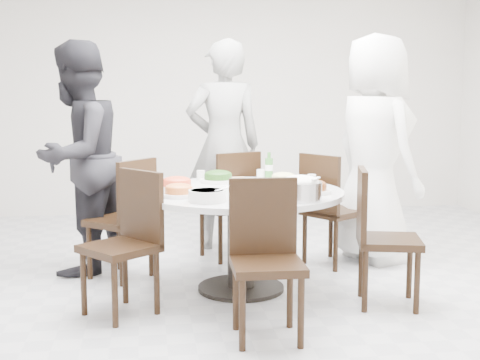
{
  "coord_description": "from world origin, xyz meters",
  "views": [
    {
      "loc": [
        -0.94,
        -4.93,
        1.5
      ],
      "look_at": [
        -0.25,
        -0.12,
        0.82
      ],
      "focal_mm": 50.0,
      "sensor_mm": 36.0,
      "label": 1
    }
  ],
  "objects": [
    {
      "name": "dining_table",
      "position": [
        -0.25,
        -0.17,
        0.38
      ],
      "size": [
        1.5,
        1.5,
        0.75
      ],
      "primitive_type": "cylinder",
      "color": "silver",
      "rests_on": "floor"
    },
    {
      "name": "rice_bowl",
      "position": [
        0.08,
        -0.64,
        0.81
      ],
      "size": [
        0.29,
        0.29,
        0.13
      ],
      "primitive_type": "cylinder",
      "color": "silver",
      "rests_on": "dining_table"
    },
    {
      "name": "beverage_bottle",
      "position": [
        0.06,
        0.38,
        0.86
      ],
      "size": [
        0.06,
        0.06,
        0.22
      ],
      "primitive_type": "cylinder",
      "color": "#35772F",
      "rests_on": "dining_table"
    },
    {
      "name": "dish_redbrown",
      "position": [
        0.22,
        -0.36,
        0.79
      ],
      "size": [
        0.3,
        0.3,
        0.08
      ],
      "primitive_type": "cylinder",
      "color": "white",
      "rests_on": "dining_table"
    },
    {
      "name": "diner_middle",
      "position": [
        -0.22,
        1.19,
        0.96
      ],
      "size": [
        0.73,
        0.5,
        1.93
      ],
      "primitive_type": "imported",
      "rotation": [
        0.0,
        0.0,
        3.2
      ],
      "color": "black",
      "rests_on": "floor"
    },
    {
      "name": "dish_orange",
      "position": [
        -0.71,
        -0.04,
        0.79
      ],
      "size": [
        0.27,
        0.27,
        0.07
      ],
      "primitive_type": "cylinder",
      "color": "white",
      "rests_on": "dining_table"
    },
    {
      "name": "chopsticks",
      "position": [
        -0.23,
        0.53,
        0.76
      ],
      "size": [
        0.24,
        0.04,
        0.01
      ],
      "primitive_type": null,
      "color": "tan",
      "rests_on": "dining_table"
    },
    {
      "name": "dish_greens",
      "position": [
        -0.37,
        0.27,
        0.79
      ],
      "size": [
        0.28,
        0.28,
        0.07
      ],
      "primitive_type": "cylinder",
      "color": "white",
      "rests_on": "dining_table"
    },
    {
      "name": "chair_nw",
      "position": [
        -1.15,
        0.29,
        0.47
      ],
      "size": [
        0.59,
        0.59,
        0.95
      ],
      "primitive_type": "cube",
      "rotation": [
        0.0,
        0.0,
        4.0
      ],
      "color": "black",
      "rests_on": "floor"
    },
    {
      "name": "floor",
      "position": [
        0.0,
        0.0,
        0.0
      ],
      "size": [
        6.0,
        6.0,
        0.01
      ],
      "primitive_type": "cube",
      "color": "silver",
      "rests_on": "ground"
    },
    {
      "name": "soup_bowl",
      "position": [
        -0.54,
        -0.6,
        0.79
      ],
      "size": [
        0.25,
        0.25,
        0.08
      ],
      "primitive_type": "cylinder",
      "color": "white",
      "rests_on": "dining_table"
    },
    {
      "name": "chair_s",
      "position": [
        -0.23,
        -1.15,
        0.47
      ],
      "size": [
        0.43,
        0.43,
        0.95
      ],
      "primitive_type": "cube",
      "rotation": [
        0.0,
        0.0,
        6.26
      ],
      "color": "black",
      "rests_on": "floor"
    },
    {
      "name": "chair_ne",
      "position": [
        0.63,
        0.45,
        0.47
      ],
      "size": [
        0.58,
        0.58,
        0.95
      ],
      "primitive_type": "cube",
      "rotation": [
        0.0,
        0.0,
        2.16
      ],
      "color": "black",
      "rests_on": "floor"
    },
    {
      "name": "tea_cups",
      "position": [
        -0.24,
        0.49,
        0.79
      ],
      "size": [
        0.07,
        0.07,
        0.08
      ],
      "primitive_type": "cylinder",
      "color": "white",
      "rests_on": "dining_table"
    },
    {
      "name": "dish_pale",
      "position": [
        0.12,
        0.11,
        0.78
      ],
      "size": [
        0.23,
        0.23,
        0.06
      ],
      "primitive_type": "cylinder",
      "color": "white",
      "rests_on": "dining_table"
    },
    {
      "name": "diner_left",
      "position": [
        -1.48,
        0.53,
        0.93
      ],
      "size": [
        1.04,
        1.13,
        1.87
      ],
      "primitive_type": "imported",
      "rotation": [
        0.0,
        0.0,
        4.24
      ],
      "color": "black",
      "rests_on": "floor"
    },
    {
      "name": "chair_sw",
      "position": [
        -1.12,
        -0.59,
        0.47
      ],
      "size": [
        0.59,
        0.59,
        0.95
      ],
      "primitive_type": "cube",
      "rotation": [
        0.0,
        0.0,
        5.39
      ],
      "color": "black",
      "rests_on": "floor"
    },
    {
      "name": "wall_front",
      "position": [
        0.0,
        -3.0,
        1.4
      ],
      "size": [
        6.0,
        0.01,
        2.8
      ],
      "primitive_type": "cube",
      "color": "silver",
      "rests_on": "ground"
    },
    {
      "name": "chair_se",
      "position": [
        0.71,
        -0.65,
        0.47
      ],
      "size": [
        0.51,
        0.51,
        0.95
      ],
      "primitive_type": "cube",
      "rotation": [
        0.0,
        0.0,
        7.61
      ],
      "color": "black",
      "rests_on": "floor"
    },
    {
      "name": "chair_n",
      "position": [
        -0.23,
        0.8,
        0.47
      ],
      "size": [
        0.55,
        0.55,
        0.95
      ],
      "primitive_type": "cube",
      "rotation": [
        0.0,
        0.0,
        3.53
      ],
      "color": "black",
      "rests_on": "floor"
    },
    {
      "name": "diner_right",
      "position": [
        1.0,
        0.54,
        0.97
      ],
      "size": [
        0.9,
        1.1,
        1.95
      ],
      "primitive_type": "imported",
      "rotation": [
        0.0,
        0.0,
        1.91
      ],
      "color": "white",
      "rests_on": "floor"
    },
    {
      "name": "wall_back",
      "position": [
        0.0,
        3.0,
        1.4
      ],
      "size": [
        6.0,
        0.01,
        2.8
      ],
      "primitive_type": "cube",
      "color": "silver",
      "rests_on": "ground"
    },
    {
      "name": "dish_tofu",
      "position": [
        -0.72,
        -0.39,
        0.78
      ],
      "size": [
        0.24,
        0.24,
        0.06
      ],
      "primitive_type": "cylinder",
      "color": "white",
      "rests_on": "dining_table"
    }
  ]
}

